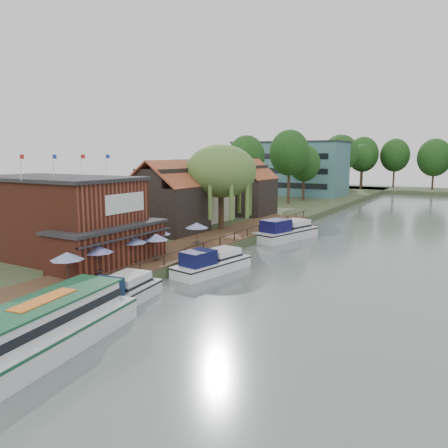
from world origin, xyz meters
The scene contains 27 objects.
ground centered at (0.00, 0.00, 0.00)m, with size 260.00×260.00×0.00m, color #586563.
land_bank centered at (-30.00, 35.00, 0.50)m, with size 50.00×140.00×1.00m, color #384728.
quay_deck centered at (-8.00, 10.00, 1.05)m, with size 6.00×50.00×0.10m, color #47301E.
quay_rail centered at (-5.30, 10.50, 1.50)m, with size 0.20×49.00×1.00m, color black, non-canonical shape.
pub centered at (-14.00, -1.00, 4.65)m, with size 20.00×11.00×7.30m, color maroon, non-canonical shape.
hotel_block centered at (-22.00, 70.00, 7.15)m, with size 25.40×12.40×12.30m, color #38666B, non-canonical shape.
cottage_a centered at (-15.00, 14.00, 5.25)m, with size 8.60×7.60×8.50m, color black, non-canonical shape.
cottage_b centered at (-18.00, 24.00, 5.25)m, with size 9.60×8.60×8.50m, color beige, non-canonical shape.
cottage_c centered at (-14.00, 33.00, 5.25)m, with size 7.60×7.60×8.50m, color black, non-canonical shape.
willow centered at (-10.50, 19.00, 6.21)m, with size 8.60×8.60×10.43m, color #476B2D, non-canonical shape.
umbrella_0 centered at (-7.59, -6.89, 2.29)m, with size 2.32×2.32×2.38m, color navy, non-canonical shape.
umbrella_1 centered at (-7.47, -4.16, 2.29)m, with size 2.30×2.30×2.38m, color #1D1C9C, non-canonical shape.
umbrella_2 centered at (-7.75, -0.07, 2.29)m, with size 2.43×2.43×2.38m, color #1C299A, non-canonical shape.
umbrella_3 centered at (-6.83, 1.86, 2.29)m, with size 2.07×2.07×2.38m, color #1B2C98, non-canonical shape.
umbrella_4 centered at (-8.30, 4.12, 2.29)m, with size 2.12×2.12×2.38m, color navy, non-canonical shape.
umbrella_5 centered at (-7.30, 8.82, 2.29)m, with size 2.34×2.34×2.38m, color navy, non-canonical shape.
cruiser_0 centered at (-3.83, -6.15, 1.11)m, with size 2.98×9.24×2.21m, color silver, non-canonical shape.
cruiser_1 centered at (-2.84, 4.51, 1.10)m, with size 2.96×9.18×2.20m, color white, non-canonical shape.
cruiser_2 centered at (-3.08, 22.00, 1.30)m, with size 3.43×10.61×2.60m, color silver, non-canonical shape.
tour_boat centered at (-1.99, -13.65, 1.43)m, with size 3.70×13.09×2.85m, color silver, non-canonical shape.
swan centered at (-3.96, -10.67, 0.22)m, with size 0.44×0.44×0.44m, color white.
bank_tree_0 centered at (-18.75, 41.57, 7.29)m, with size 6.43×6.43×12.58m, color #143811, non-canonical shape.
bank_tree_1 centered at (-14.36, 50.52, 7.93)m, with size 7.44×7.44×13.86m, color #143811, non-canonical shape.
bank_tree_2 centered at (-13.91, 57.38, 6.62)m, with size 6.40×6.40×11.23m, color #143811, non-canonical shape.
bank_tree_3 centered at (-12.17, 78.37, 7.98)m, with size 7.50×7.50×13.97m, color #143811, non-canonical shape.
bank_tree_4 centered at (-14.72, 85.47, 8.17)m, with size 8.45×8.45×14.34m, color #143811, non-canonical shape.
bank_tree_5 centered at (-11.10, 94.23, 7.04)m, with size 6.19×6.19×12.09m, color #143811, non-canonical shape.
Camera 1 is at (16.73, -26.89, 10.11)m, focal length 35.00 mm.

